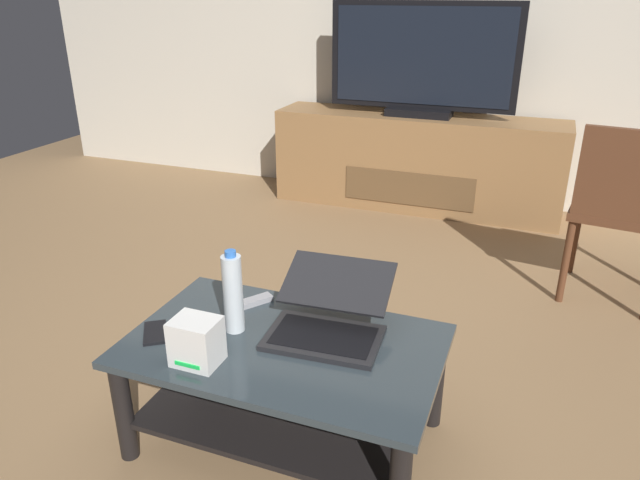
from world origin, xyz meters
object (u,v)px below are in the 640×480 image
object	(u,v)px
television	(423,62)
tv_remote	(251,302)
coffee_table	(285,374)
cell_phone	(155,333)
router_box	(196,341)
dining_chair	(622,205)
water_bottle_near	(233,293)
media_cabinet	(417,162)
laptop	(330,315)

from	to	relation	value
television	tv_remote	bearing A→B (deg)	-92.59
coffee_table	cell_phone	bearing A→B (deg)	-165.92
coffee_table	router_box	size ratio (longest dim) A/B	6.87
coffee_table	cell_phone	distance (m)	0.45
dining_chair	cell_phone	xyz separation A→B (m)	(-1.50, -1.57, -0.11)
tv_remote	water_bottle_near	bearing A→B (deg)	-46.15
coffee_table	media_cabinet	bearing A→B (deg)	92.45
coffee_table	media_cabinet	distance (m)	2.51
laptop	dining_chair	bearing A→B (deg)	54.15
television	laptop	bearing A→B (deg)	-84.72
dining_chair	router_box	world-z (taller)	dining_chair
media_cabinet	cell_phone	world-z (taller)	media_cabinet
television	cell_phone	size ratio (longest dim) A/B	8.84
media_cabinet	tv_remote	bearing A→B (deg)	-92.56
dining_chair	router_box	size ratio (longest dim) A/B	6.05
coffee_table	dining_chair	bearing A→B (deg)	53.60
media_cabinet	router_box	size ratio (longest dim) A/B	13.43
coffee_table	dining_chair	distance (m)	1.84
laptop	tv_remote	bearing A→B (deg)	169.28
coffee_table	media_cabinet	world-z (taller)	media_cabinet
water_bottle_near	tv_remote	distance (m)	0.21
dining_chair	tv_remote	size ratio (longest dim) A/B	5.55
laptop	water_bottle_near	distance (m)	0.33
coffee_table	media_cabinet	xyz separation A→B (m)	(-0.11, 2.51, 0.06)
television	dining_chair	xyz separation A→B (m)	(1.19, -1.02, -0.49)
television	dining_chair	bearing A→B (deg)	-40.56
laptop	water_bottle_near	size ratio (longest dim) A/B	1.47
cell_phone	tv_remote	world-z (taller)	tv_remote
media_cabinet	tv_remote	size ratio (longest dim) A/B	12.32
media_cabinet	cell_phone	size ratio (longest dim) A/B	14.08
router_box	cell_phone	distance (m)	0.24
media_cabinet	coffee_table	bearing A→B (deg)	-87.55
coffee_table	laptop	xyz separation A→B (m)	(0.11, 0.12, 0.18)
router_box	coffee_table	bearing A→B (deg)	43.48
television	tv_remote	xyz separation A→B (m)	(-0.10, -2.30, -0.60)
laptop	tv_remote	distance (m)	0.33
television	laptop	size ratio (longest dim) A/B	2.92
laptop	router_box	distance (m)	0.44
router_box	cell_phone	size ratio (longest dim) A/B	1.05
water_bottle_near	media_cabinet	bearing A→B (deg)	88.22
router_box	water_bottle_near	world-z (taller)	water_bottle_near
television	dining_chair	distance (m)	1.64
dining_chair	laptop	bearing A→B (deg)	-125.85
laptop	cell_phone	xyz separation A→B (m)	(-0.53, -0.23, -0.05)
coffee_table	laptop	distance (m)	0.25
tv_remote	television	bearing A→B (deg)	122.40
television	laptop	xyz separation A→B (m)	(0.22, -2.36, -0.55)
dining_chair	laptop	xyz separation A→B (m)	(-0.97, -1.35, -0.06)
water_bottle_near	dining_chair	bearing A→B (deg)	48.91
dining_chair	tv_remote	world-z (taller)	dining_chair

